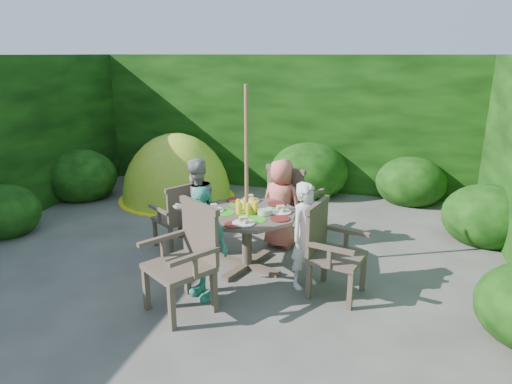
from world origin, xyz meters
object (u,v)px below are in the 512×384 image
(parasol_pole, at_px, (247,181))
(child_right, at_px, (306,236))
(garden_chair_left, at_px, (178,215))
(dome_tent, at_px, (177,198))
(garden_chair_right, at_px, (330,249))
(child_left, at_px, (196,207))
(garden_chair_back, at_px, (292,202))
(child_front, at_px, (203,242))
(patio_table, at_px, (247,221))
(garden_chair_front, at_px, (186,257))
(child_back, at_px, (281,204))

(parasol_pole, distance_m, child_right, 0.94)
(garden_chair_left, height_order, dome_tent, dome_tent)
(garden_chair_right, xyz_separation_m, garden_chair_left, (-2.09, 0.67, -0.06))
(garden_chair_left, relative_size, child_left, 0.68)
(garden_chair_left, height_order, garden_chair_back, garden_chair_back)
(child_right, xyz_separation_m, dome_tent, (-2.79, 2.56, -0.60))
(child_front, bearing_deg, garden_chair_right, 46.72)
(parasol_pole, height_order, child_front, parasol_pole)
(parasol_pole, bearing_deg, patio_table, -5.28)
(parasol_pole, height_order, garden_chair_front, parasol_pole)
(patio_table, distance_m, garden_chair_front, 1.09)
(child_front, bearing_deg, garden_chair_left, 155.54)
(garden_chair_right, height_order, dome_tent, dome_tent)
(child_right, distance_m, child_front, 1.13)
(child_right, bearing_deg, garden_chair_right, -74.93)
(child_right, xyz_separation_m, child_left, (-1.52, 0.50, 0.03))
(patio_table, relative_size, garden_chair_left, 1.81)
(garden_chair_left, xyz_separation_m, child_front, (0.81, -1.09, 0.15))
(patio_table, bearing_deg, child_back, 72.22)
(garden_chair_right, xyz_separation_m, child_left, (-1.80, 0.59, 0.11))
(child_right, bearing_deg, parasol_pole, 106.51)
(parasol_pole, distance_m, garden_chair_left, 1.28)
(parasol_pole, distance_m, child_back, 0.94)
(garden_chair_left, distance_m, child_back, 1.38)
(garden_chair_front, xyz_separation_m, dome_tent, (-1.71, 3.35, -0.57))
(garden_chair_left, height_order, child_right, child_right)
(garden_chair_right, distance_m, child_front, 1.35)
(dome_tent, bearing_deg, child_left, -55.94)
(child_front, bearing_deg, child_right, 55.79)
(garden_chair_back, xyz_separation_m, child_right, (0.43, -1.28, 0.05))
(garden_chair_back, bearing_deg, garden_chair_front, 93.97)
(garden_chair_left, xyz_separation_m, child_right, (1.82, -0.57, 0.14))
(garden_chair_left, xyz_separation_m, garden_chair_front, (0.74, -1.37, 0.10))
(garden_chair_back, xyz_separation_m, child_front, (-0.58, -1.80, 0.06))
(patio_table, distance_m, child_back, 0.80)
(garden_chair_left, relative_size, garden_chair_back, 0.84)
(patio_table, height_order, child_left, child_left)
(child_left, xyz_separation_m, child_back, (1.01, 0.51, -0.03))
(parasol_pole, bearing_deg, garden_chair_left, 162.89)
(parasol_pole, distance_m, garden_chair_right, 1.24)
(child_left, bearing_deg, child_back, 154.15)
(garden_chair_back, bearing_deg, child_right, 129.70)
(garden_chair_left, relative_size, child_right, 0.72)
(patio_table, xyz_separation_m, garden_chair_right, (1.03, -0.35, -0.09))
(parasol_pole, height_order, garden_chair_back, parasol_pole)
(child_left, distance_m, dome_tent, 2.50)
(patio_table, height_order, parasol_pole, parasol_pole)
(child_back, bearing_deg, child_left, 44.06)
(parasol_pole, relative_size, child_left, 1.74)
(garden_chair_front, bearing_deg, child_back, 105.44)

